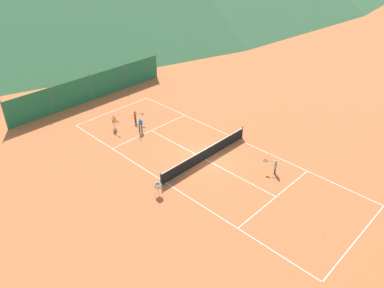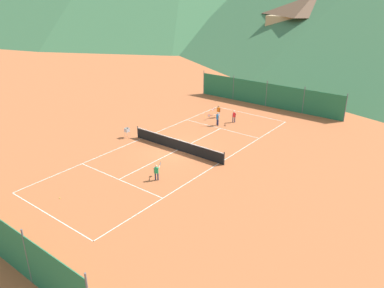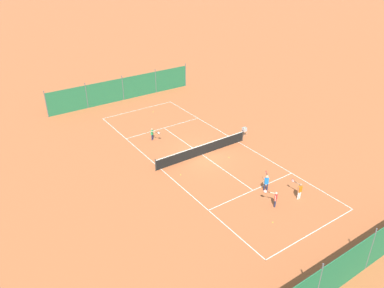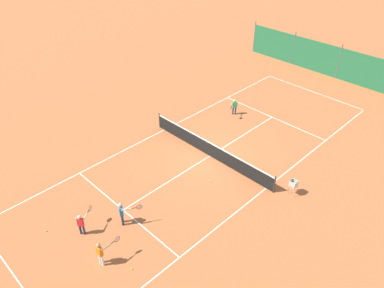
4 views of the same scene
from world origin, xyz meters
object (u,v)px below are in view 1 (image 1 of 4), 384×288
at_px(player_near_baseline, 275,166).
at_px(tennis_ball_mid_court, 325,236).
at_px(tennis_net, 205,154).
at_px(tennis_ball_near_corner, 109,136).
at_px(player_far_baseline, 136,115).
at_px(tennis_ball_service_box, 217,136).
at_px(tennis_ball_far_corner, 139,113).
at_px(player_near_service, 140,124).
at_px(ball_hopper, 158,187).
at_px(player_far_service, 114,121).
at_px(tennis_ball_alley_right, 175,159).

height_order(player_near_baseline, tennis_ball_mid_court, player_near_baseline).
xyz_separation_m(tennis_net, tennis_ball_near_corner, (-3.12, 8.26, -0.47)).
xyz_separation_m(player_far_baseline, tennis_ball_near_corner, (-3.20, -0.34, -0.66)).
bearing_deg(tennis_ball_service_box, tennis_ball_far_corner, 102.87).
distance_m(player_near_service, ball_hopper, 8.77).
xyz_separation_m(player_near_service, tennis_ball_mid_court, (-0.28, -17.33, -0.73)).
bearing_deg(tennis_ball_mid_court, player_far_service, 92.84).
relative_size(player_far_service, tennis_ball_far_corner, 19.37).
relative_size(player_near_baseline, tennis_ball_near_corner, 17.56).
relative_size(player_near_service, tennis_ball_service_box, 19.80).
xyz_separation_m(tennis_ball_service_box, tennis_ball_near_corner, (-6.39, 6.60, 0.00)).
bearing_deg(tennis_ball_alley_right, tennis_ball_far_corner, 69.72).
xyz_separation_m(player_far_service, tennis_ball_near_corner, (-1.13, -0.66, -0.71)).
height_order(player_near_baseline, tennis_ball_service_box, player_near_baseline).
distance_m(player_near_service, tennis_ball_service_box, 6.64).
relative_size(tennis_ball_near_corner, ball_hopper, 0.07).
bearing_deg(tennis_ball_near_corner, player_far_service, 30.39).
relative_size(tennis_net, tennis_ball_alley_right, 139.09).
bearing_deg(tennis_ball_alley_right, player_near_service, 80.85).
distance_m(player_far_baseline, tennis_ball_service_box, 7.66).
xyz_separation_m(player_far_service, tennis_ball_service_box, (5.26, -7.26, -0.71)).
height_order(player_far_service, tennis_ball_alley_right, player_far_service).
bearing_deg(tennis_ball_far_corner, player_far_service, -165.53).
height_order(player_near_service, player_far_service, player_near_service).
bearing_deg(tennis_ball_service_box, player_near_service, 127.47).
relative_size(player_far_baseline, ball_hopper, 1.33).
bearing_deg(ball_hopper, player_far_service, 70.85).
height_order(tennis_ball_service_box, tennis_ball_alley_right, same).
bearing_deg(tennis_net, player_near_baseline, -65.96).
distance_m(tennis_ball_service_box, ball_hopper, 8.88).
distance_m(tennis_net, tennis_ball_far_corner, 9.91).
bearing_deg(player_far_service, player_far_baseline, -8.96).
height_order(player_far_service, tennis_ball_far_corner, player_far_service).
height_order(player_near_service, tennis_ball_alley_right, player_near_service).
distance_m(player_far_service, tennis_ball_mid_court, 19.39).
xyz_separation_m(tennis_net, player_far_baseline, (0.08, 8.60, 0.19)).
xyz_separation_m(player_near_service, ball_hopper, (-4.55, -7.50, -0.10)).
distance_m(tennis_net, tennis_ball_mid_court, 10.49).
bearing_deg(ball_hopper, tennis_ball_mid_court, -66.56).
xyz_separation_m(tennis_ball_near_corner, tennis_ball_mid_court, (2.09, -18.69, 0.00)).
xyz_separation_m(tennis_ball_service_box, tennis_ball_far_corner, (-1.86, 8.14, 0.00)).
relative_size(player_near_service, ball_hopper, 1.47).
relative_size(player_near_service, player_far_service, 1.02).
bearing_deg(tennis_ball_far_corner, player_near_service, -126.64).
relative_size(player_near_baseline, tennis_ball_far_corner, 17.56).
bearing_deg(tennis_net, tennis_ball_alley_right, 133.08).
bearing_deg(player_near_service, player_near_baseline, -76.13).
bearing_deg(tennis_ball_far_corner, tennis_ball_service_box, -77.13).
bearing_deg(tennis_ball_near_corner, tennis_ball_service_box, -45.93).
height_order(tennis_net, tennis_ball_far_corner, tennis_net).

